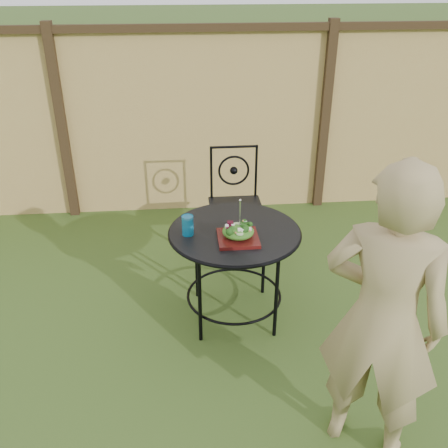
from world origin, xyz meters
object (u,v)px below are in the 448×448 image
object	(u,v)px
patio_chair	(235,200)
diner	(382,320)
patio_table	(234,248)
salad_plate	(238,238)

from	to	relation	value
patio_chair	diner	world-z (taller)	diner
diner	patio_chair	bearing A→B (deg)	-45.17
patio_table	patio_chair	xyz separation A→B (m)	(0.11, 0.95, -0.08)
salad_plate	patio_table	bearing A→B (deg)	93.39
patio_table	salad_plate	xyz separation A→B (m)	(0.01, -0.13, 0.15)
patio_chair	salad_plate	world-z (taller)	patio_chair
patio_chair	diner	size ratio (longest dim) A/B	0.57
salad_plate	patio_chair	bearing A→B (deg)	84.40
diner	patio_table	bearing A→B (deg)	-31.04
patio_chair	salad_plate	size ratio (longest dim) A/B	3.52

